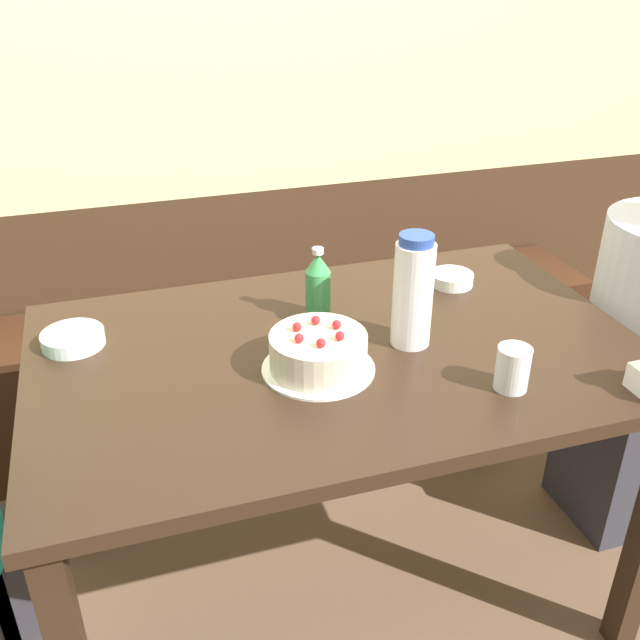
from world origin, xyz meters
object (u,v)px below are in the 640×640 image
(water_pitcher, at_px, (413,292))
(bowl_rice_small, at_px, (73,339))
(bowl_soup_white, at_px, (452,279))
(glass_water_tall, at_px, (513,368))
(birthday_cake, at_px, (318,353))
(soju_bottle, at_px, (318,285))
(bench_seat, at_px, (263,363))

(water_pitcher, relative_size, bowl_rice_small, 1.87)
(bowl_soup_white, bearing_deg, water_pitcher, -132.93)
(water_pitcher, bearing_deg, glass_water_tall, -62.44)
(birthday_cake, xyz_separation_m, soju_bottle, (0.07, 0.23, 0.04))
(soju_bottle, bearing_deg, bowl_soup_white, 9.19)
(soju_bottle, bearing_deg, water_pitcher, -48.48)
(bench_seat, xyz_separation_m, water_pitcher, (0.16, -0.86, 0.67))
(birthday_cake, distance_m, soju_bottle, 0.25)
(birthday_cake, height_order, bowl_rice_small, birthday_cake)
(bowl_rice_small, xyz_separation_m, glass_water_tall, (0.86, -0.45, 0.03))
(birthday_cake, distance_m, bowl_rice_small, 0.57)
(birthday_cake, height_order, glass_water_tall, birthday_cake)
(birthday_cake, relative_size, bowl_rice_small, 1.74)
(water_pitcher, distance_m, bowl_soup_white, 0.36)
(bench_seat, xyz_separation_m, bowl_rice_small, (-0.57, -0.64, 0.55))
(birthday_cake, distance_m, water_pitcher, 0.26)
(birthday_cake, bearing_deg, glass_water_tall, -27.40)
(water_pitcher, height_order, soju_bottle, water_pitcher)
(soju_bottle, bearing_deg, birthday_cake, -107.08)
(bench_seat, height_order, birthday_cake, birthday_cake)
(soju_bottle, distance_m, bowl_soup_white, 0.41)
(soju_bottle, height_order, bowl_soup_white, soju_bottle)
(bowl_rice_small, bearing_deg, birthday_cake, -28.07)
(bench_seat, relative_size, bowl_rice_small, 17.33)
(water_pitcher, relative_size, soju_bottle, 1.47)
(bowl_rice_small, bearing_deg, bench_seat, 48.02)
(soju_bottle, bearing_deg, bench_seat, 89.95)
(birthday_cake, bearing_deg, soju_bottle, 72.92)
(bench_seat, relative_size, glass_water_tall, 25.86)
(bowl_rice_small, bearing_deg, glass_water_tall, -27.79)
(bowl_rice_small, bearing_deg, water_pitcher, -16.53)
(soju_bottle, height_order, bowl_rice_small, soju_bottle)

